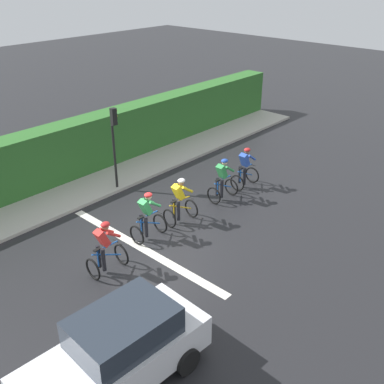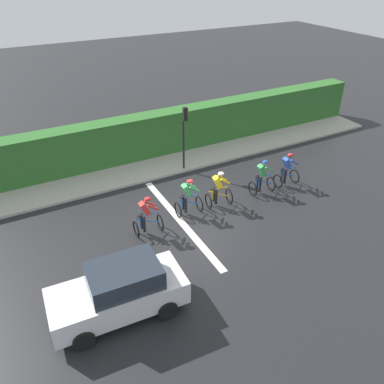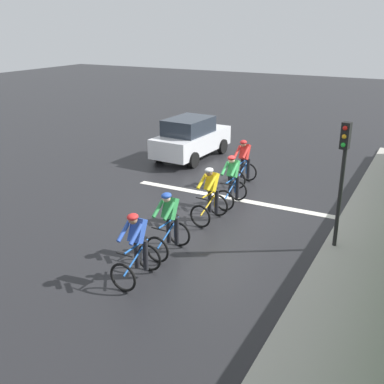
{
  "view_description": "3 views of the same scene",
  "coord_description": "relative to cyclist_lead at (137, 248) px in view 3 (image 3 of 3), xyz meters",
  "views": [
    {
      "loc": [
        9.25,
        -8.72,
        8.18
      ],
      "look_at": [
        -0.07,
        1.51,
        1.09
      ],
      "focal_mm": 42.11,
      "sensor_mm": 36.0,
      "label": 1
    },
    {
      "loc": [
        11.95,
        -6.71,
        9.64
      ],
      "look_at": [
        -0.21,
        -0.25,
        1.1
      ],
      "focal_mm": 36.52,
      "sensor_mm": 36.0,
      "label": 2
    },
    {
      "loc": [
        -5.68,
        12.42,
        5.52
      ],
      "look_at": [
        0.1,
        1.55,
        1.0
      ],
      "focal_mm": 43.35,
      "sensor_mm": 36.0,
      "label": 3
    }
  ],
  "objects": [
    {
      "name": "cyclist_mid",
      "position": [
        0.0,
        -3.77,
        0.0
      ],
      "size": [
        0.77,
        1.13,
        1.66
      ],
      "color": "black",
      "rests_on": "ground"
    },
    {
      "name": "ground_plane",
      "position": [
        0.25,
        -4.84,
        -0.8
      ],
      "size": [
        80.0,
        80.0,
        0.0
      ],
      "primitive_type": "plane",
      "color": "black"
    },
    {
      "name": "car_white",
      "position": [
        3.72,
        -9.53,
        0.08
      ],
      "size": [
        2.04,
        4.18,
        1.76
      ],
      "color": "silver",
      "rests_on": "ground"
    },
    {
      "name": "sidewalk_kerb",
      "position": [
        -4.77,
        -2.84,
        -0.74
      ],
      "size": [
        2.8,
        23.77,
        0.12
      ],
      "primitive_type": "cube",
      "color": "#ADA89E",
      "rests_on": "ground"
    },
    {
      "name": "cyclist_fourth",
      "position": [
        -0.05,
        -5.24,
        0.0
      ],
      "size": [
        0.7,
        1.09,
        1.66
      ],
      "color": "black",
      "rests_on": "ground"
    },
    {
      "name": "cyclist_lead",
      "position": [
        0.0,
        0.0,
        0.0
      ],
      "size": [
        0.68,
        1.08,
        1.66
      ],
      "color": "black",
      "rests_on": "ground"
    },
    {
      "name": "traffic_light_near_crossing",
      "position": [
        -3.62,
        -3.57,
        1.43
      ],
      "size": [
        0.22,
        0.31,
        3.34
      ],
      "color": "black",
      "rests_on": "ground"
    },
    {
      "name": "cyclist_trailing",
      "position": [
        0.39,
        -7.29,
        0.0
      ],
      "size": [
        0.71,
        1.1,
        1.66
      ],
      "color": "black",
      "rests_on": "ground"
    },
    {
      "name": "road_marking_stop_line",
      "position": [
        0.25,
        -5.77,
        -0.79
      ],
      "size": [
        7.0,
        0.3,
        0.01
      ],
      "primitive_type": "cube",
      "color": "silver",
      "rests_on": "ground"
    },
    {
      "name": "cyclist_second",
      "position": [
        0.03,
        -1.46,
        0.0
      ],
      "size": [
        0.72,
        1.1,
        1.66
      ],
      "color": "black",
      "rests_on": "ground"
    }
  ]
}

